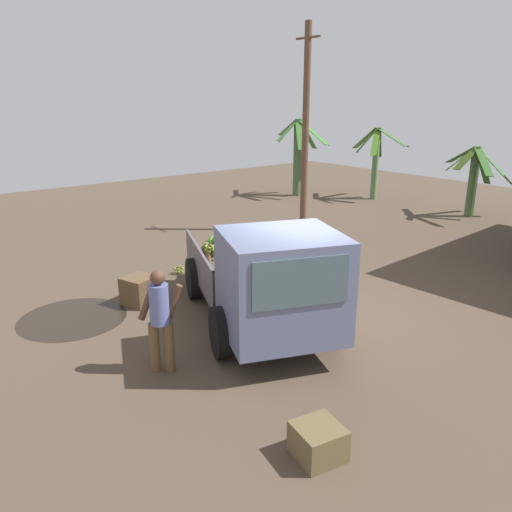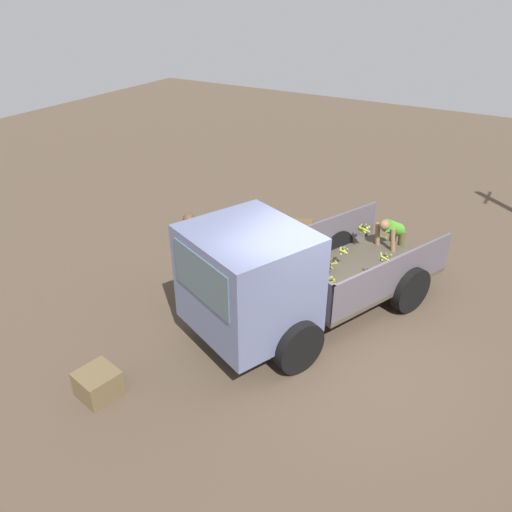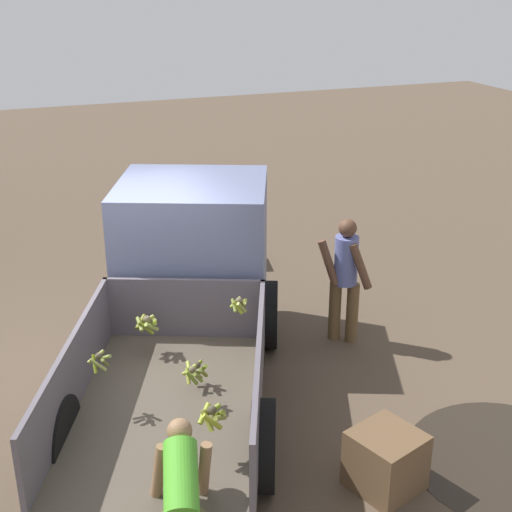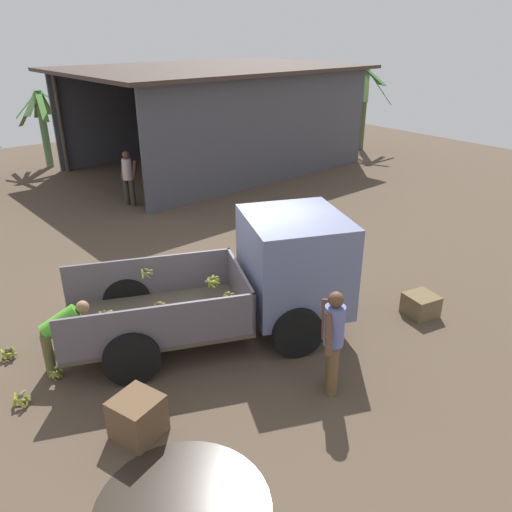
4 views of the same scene
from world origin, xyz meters
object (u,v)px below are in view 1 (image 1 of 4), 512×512
(utility_pole, at_px, (305,130))
(person_foreground_visitor, at_px, (160,316))
(banana_bunch_on_ground_2, at_px, (178,269))
(wooden_crate_0, at_px, (139,290))
(banana_bunch_on_ground_0, at_px, (226,260))
(cargo_truck, at_px, (273,284))
(person_worker_loading, at_px, (212,250))
(wooden_crate_1, at_px, (318,442))
(banana_bunch_on_ground_1, at_px, (204,273))

(utility_pole, xyz_separation_m, person_foreground_visitor, (4.88, -7.68, -2.21))
(banana_bunch_on_ground_2, xyz_separation_m, wooden_crate_0, (1.08, -1.54, 0.16))
(banana_bunch_on_ground_2, bearing_deg, utility_pole, 102.31)
(person_foreground_visitor, relative_size, banana_bunch_on_ground_0, 6.63)
(utility_pole, relative_size, banana_bunch_on_ground_0, 24.73)
(cargo_truck, distance_m, banana_bunch_on_ground_2, 4.29)
(banana_bunch_on_ground_0, height_order, banana_bunch_on_ground_2, banana_bunch_on_ground_2)
(cargo_truck, distance_m, person_foreground_visitor, 1.94)
(banana_bunch_on_ground_0, distance_m, wooden_crate_0, 3.01)
(cargo_truck, relative_size, wooden_crate_0, 8.76)
(person_foreground_visitor, relative_size, person_worker_loading, 1.44)
(banana_bunch_on_ground_0, height_order, wooden_crate_0, wooden_crate_0)
(cargo_truck, bearing_deg, banana_bunch_on_ground_2, -165.22)
(banana_bunch_on_ground_2, bearing_deg, person_worker_loading, 29.21)
(person_foreground_visitor, height_order, wooden_crate_1, person_foreground_visitor)
(person_worker_loading, distance_m, banana_bunch_on_ground_2, 1.09)
(cargo_truck, bearing_deg, person_worker_loading, -174.32)
(person_foreground_visitor, xyz_separation_m, banana_bunch_on_ground_2, (-3.74, 2.45, -0.79))
(banana_bunch_on_ground_1, bearing_deg, banana_bunch_on_ground_2, -150.38)
(person_foreground_visitor, relative_size, banana_bunch_on_ground_1, 6.86)
(cargo_truck, bearing_deg, person_foreground_visitor, -79.69)
(utility_pole, height_order, wooden_crate_1, utility_pole)
(utility_pole, bearing_deg, person_worker_loading, -67.88)
(wooden_crate_0, xyz_separation_m, wooden_crate_1, (5.55, -0.45, -0.08))
(banana_bunch_on_ground_0, xyz_separation_m, wooden_crate_1, (6.49, -3.30, 0.09))
(person_worker_loading, bearing_deg, person_foreground_visitor, -30.15)
(banana_bunch_on_ground_0, xyz_separation_m, wooden_crate_0, (0.94, -2.85, 0.17))
(person_foreground_visitor, bearing_deg, wooden_crate_1, -133.32)
(banana_bunch_on_ground_1, bearing_deg, person_foreground_visitor, -41.68)
(person_worker_loading, xyz_separation_m, banana_bunch_on_ground_1, (-0.20, -0.11, -0.60))
(cargo_truck, xyz_separation_m, banana_bunch_on_ground_0, (-4.00, 1.87, -0.98))
(utility_pole, relative_size, person_worker_loading, 5.36)
(person_foreground_visitor, height_order, person_worker_loading, person_foreground_visitor)
(banana_bunch_on_ground_2, bearing_deg, banana_bunch_on_ground_0, 83.76)
(cargo_truck, relative_size, person_foreground_visitor, 3.09)
(banana_bunch_on_ground_0, xyz_separation_m, banana_bunch_on_ground_2, (-0.14, -1.31, 0.01))
(banana_bunch_on_ground_1, xyz_separation_m, wooden_crate_1, (6.04, -2.33, 0.10))
(person_worker_loading, distance_m, banana_bunch_on_ground_0, 1.23)
(utility_pole, xyz_separation_m, wooden_crate_0, (2.22, -6.77, -2.83))
(person_worker_loading, bearing_deg, wooden_crate_1, -8.14)
(person_worker_loading, xyz_separation_m, banana_bunch_on_ground_0, (-0.66, 0.86, -0.59))
(banana_bunch_on_ground_2, bearing_deg, banana_bunch_on_ground_1, 29.62)
(banana_bunch_on_ground_2, relative_size, wooden_crate_1, 0.49)
(banana_bunch_on_ground_0, distance_m, banana_bunch_on_ground_2, 1.32)
(utility_pole, bearing_deg, wooden_crate_1, -42.85)
(person_worker_loading, xyz_separation_m, banana_bunch_on_ground_2, (-0.80, -0.45, -0.58))
(person_foreground_visitor, distance_m, banana_bunch_on_ground_1, 4.28)
(cargo_truck, distance_m, utility_pole, 8.10)
(wooden_crate_1, bearing_deg, utility_pole, 137.15)
(banana_bunch_on_ground_1, bearing_deg, wooden_crate_0, -75.64)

